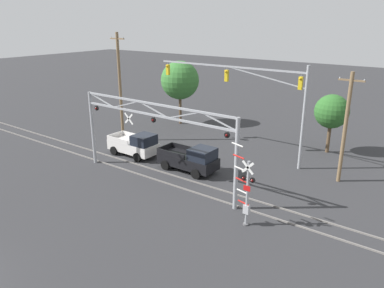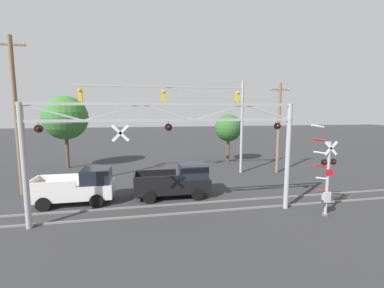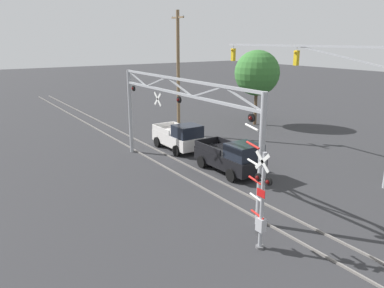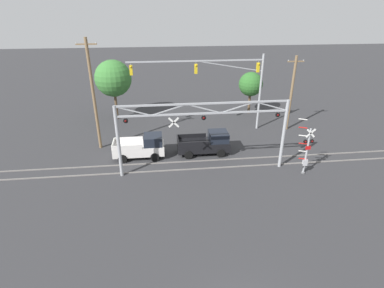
{
  "view_description": "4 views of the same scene",
  "coord_description": "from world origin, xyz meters",
  "px_view_note": "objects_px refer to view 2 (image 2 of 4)",
  "views": [
    {
      "loc": [
        17.55,
        -4.43,
        11.75
      ],
      "look_at": [
        1.9,
        16.77,
        2.87
      ],
      "focal_mm": 35.0,
      "sensor_mm": 36.0,
      "label": 1
    },
    {
      "loc": [
        -1.34,
        1.47,
        5.65
      ],
      "look_at": [
        1.84,
        17.78,
        3.57
      ],
      "focal_mm": 24.0,
      "sensor_mm": 36.0,
      "label": 2
    },
    {
      "loc": [
        18.22,
        3.54,
        8.23
      ],
      "look_at": [
        0.35,
        15.37,
        2.2
      ],
      "focal_mm": 35.0,
      "sensor_mm": 36.0,
      "label": 3
    },
    {
      "loc": [
        -3.49,
        -7.55,
        13.04
      ],
      "look_at": [
        -0.69,
        16.86,
        1.59
      ],
      "focal_mm": 28.0,
      "sensor_mm": 36.0,
      "label": 4
    }
  ],
  "objects_px": {
    "utility_pole_right": "(279,127)",
    "crossing_signal_mast": "(326,180)",
    "pickup_truck_lead": "(176,181)",
    "background_tree_far_left_verge": "(228,128)",
    "traffic_signal_span": "(202,108)",
    "pickup_truck_following": "(79,187)",
    "crossing_gantry": "(168,141)",
    "utility_pole_left": "(16,115)",
    "background_tree_beyond_span": "(65,118)"
  },
  "relations": [
    {
      "from": "pickup_truck_following",
      "to": "background_tree_beyond_span",
      "type": "xyz_separation_m",
      "value": [
        -3.52,
        10.97,
        4.04
      ]
    },
    {
      "from": "crossing_signal_mast",
      "to": "traffic_signal_span",
      "type": "xyz_separation_m",
      "value": [
        -4.46,
        10.42,
        3.96
      ]
    },
    {
      "from": "crossing_gantry",
      "to": "background_tree_beyond_span",
      "type": "relative_size",
      "value": 1.93
    },
    {
      "from": "pickup_truck_following",
      "to": "background_tree_beyond_span",
      "type": "height_order",
      "value": "background_tree_beyond_span"
    },
    {
      "from": "pickup_truck_lead",
      "to": "background_tree_beyond_span",
      "type": "bearing_deg",
      "value": 131.48
    },
    {
      "from": "pickup_truck_lead",
      "to": "background_tree_far_left_verge",
      "type": "bearing_deg",
      "value": 56.16
    },
    {
      "from": "background_tree_far_left_verge",
      "to": "utility_pole_left",
      "type": "bearing_deg",
      "value": -154.01
    },
    {
      "from": "traffic_signal_span",
      "to": "utility_pole_left",
      "type": "distance_m",
      "value": 13.84
    },
    {
      "from": "crossing_signal_mast",
      "to": "background_tree_far_left_verge",
      "type": "bearing_deg",
      "value": 90.37
    },
    {
      "from": "crossing_signal_mast",
      "to": "utility_pole_left",
      "type": "bearing_deg",
      "value": 158.2
    },
    {
      "from": "crossing_signal_mast",
      "to": "utility_pole_left",
      "type": "height_order",
      "value": "utility_pole_left"
    },
    {
      "from": "pickup_truck_lead",
      "to": "utility_pole_right",
      "type": "bearing_deg",
      "value": 26.46
    },
    {
      "from": "traffic_signal_span",
      "to": "background_tree_far_left_verge",
      "type": "height_order",
      "value": "traffic_signal_span"
    },
    {
      "from": "pickup_truck_lead",
      "to": "utility_pole_left",
      "type": "xyz_separation_m",
      "value": [
        -10.35,
        2.42,
        4.39
      ]
    },
    {
      "from": "pickup_truck_following",
      "to": "utility_pole_left",
      "type": "bearing_deg",
      "value": 149.43
    },
    {
      "from": "crossing_gantry",
      "to": "pickup_truck_following",
      "type": "relative_size",
      "value": 2.99
    },
    {
      "from": "crossing_signal_mast",
      "to": "traffic_signal_span",
      "type": "relative_size",
      "value": 0.35
    },
    {
      "from": "utility_pole_right",
      "to": "background_tree_far_left_verge",
      "type": "bearing_deg",
      "value": 114.56
    },
    {
      "from": "traffic_signal_span",
      "to": "pickup_truck_following",
      "type": "bearing_deg",
      "value": -147.87
    },
    {
      "from": "crossing_gantry",
      "to": "utility_pole_left",
      "type": "distance_m",
      "value": 11.2
    },
    {
      "from": "utility_pole_right",
      "to": "crossing_gantry",
      "type": "bearing_deg",
      "value": -142.64
    },
    {
      "from": "utility_pole_left",
      "to": "background_tree_far_left_verge",
      "type": "bearing_deg",
      "value": 25.99
    },
    {
      "from": "utility_pole_left",
      "to": "background_tree_beyond_span",
      "type": "bearing_deg",
      "value": 85.06
    },
    {
      "from": "background_tree_beyond_span",
      "to": "crossing_gantry",
      "type": "bearing_deg",
      "value": -58.35
    },
    {
      "from": "traffic_signal_span",
      "to": "crossing_gantry",
      "type": "bearing_deg",
      "value": -113.5
    },
    {
      "from": "traffic_signal_span",
      "to": "background_tree_far_left_verge",
      "type": "xyz_separation_m",
      "value": [
        4.35,
        5.41,
        -2.11
      ]
    },
    {
      "from": "utility_pole_right",
      "to": "background_tree_far_left_verge",
      "type": "relative_size",
      "value": 1.53
    },
    {
      "from": "crossing_gantry",
      "to": "utility_pole_left",
      "type": "height_order",
      "value": "utility_pole_left"
    },
    {
      "from": "crossing_signal_mast",
      "to": "utility_pole_right",
      "type": "bearing_deg",
      "value": 74.87
    },
    {
      "from": "crossing_signal_mast",
      "to": "pickup_truck_lead",
      "type": "distance_m",
      "value": 8.96
    },
    {
      "from": "crossing_gantry",
      "to": "traffic_signal_span",
      "type": "xyz_separation_m",
      "value": [
        3.93,
        9.04,
        1.82
      ]
    },
    {
      "from": "crossing_gantry",
      "to": "utility_pole_right",
      "type": "xyz_separation_m",
      "value": [
        11.04,
        8.43,
        0.14
      ]
    },
    {
      "from": "utility_pole_right",
      "to": "crossing_signal_mast",
      "type": "bearing_deg",
      "value": -105.13
    },
    {
      "from": "pickup_truck_lead",
      "to": "background_tree_far_left_verge",
      "type": "height_order",
      "value": "background_tree_far_left_verge"
    },
    {
      "from": "traffic_signal_span",
      "to": "pickup_truck_following",
      "type": "distance_m",
      "value": 11.92
    },
    {
      "from": "utility_pole_right",
      "to": "utility_pole_left",
      "type": "bearing_deg",
      "value": -172.65
    },
    {
      "from": "crossing_signal_mast",
      "to": "background_tree_beyond_span",
      "type": "xyz_separation_m",
      "value": [
        -17.17,
        15.62,
        3.08
      ]
    },
    {
      "from": "crossing_gantry",
      "to": "crossing_signal_mast",
      "type": "distance_m",
      "value": 8.76
    },
    {
      "from": "pickup_truck_lead",
      "to": "traffic_signal_span",
      "type": "bearing_deg",
      "value": 61.49
    },
    {
      "from": "crossing_signal_mast",
      "to": "background_tree_beyond_span",
      "type": "height_order",
      "value": "background_tree_beyond_span"
    },
    {
      "from": "pickup_truck_lead",
      "to": "utility_pole_right",
      "type": "relative_size",
      "value": 0.6
    },
    {
      "from": "pickup_truck_lead",
      "to": "pickup_truck_following",
      "type": "height_order",
      "value": "same"
    },
    {
      "from": "utility_pole_left",
      "to": "background_tree_far_left_verge",
      "type": "height_order",
      "value": "utility_pole_left"
    },
    {
      "from": "pickup_truck_lead",
      "to": "background_tree_beyond_span",
      "type": "height_order",
      "value": "background_tree_beyond_span"
    },
    {
      "from": "crossing_gantry",
      "to": "utility_pole_right",
      "type": "relative_size",
      "value": 1.7
    },
    {
      "from": "traffic_signal_span",
      "to": "pickup_truck_following",
      "type": "height_order",
      "value": "traffic_signal_span"
    },
    {
      "from": "crossing_signal_mast",
      "to": "background_tree_beyond_span",
      "type": "relative_size",
      "value": 0.69
    },
    {
      "from": "crossing_gantry",
      "to": "background_tree_far_left_verge",
      "type": "relative_size",
      "value": 2.6
    },
    {
      "from": "pickup_truck_following",
      "to": "background_tree_far_left_verge",
      "type": "bearing_deg",
      "value": 39.55
    },
    {
      "from": "pickup_truck_following",
      "to": "crossing_gantry",
      "type": "bearing_deg",
      "value": -31.85
    }
  ]
}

